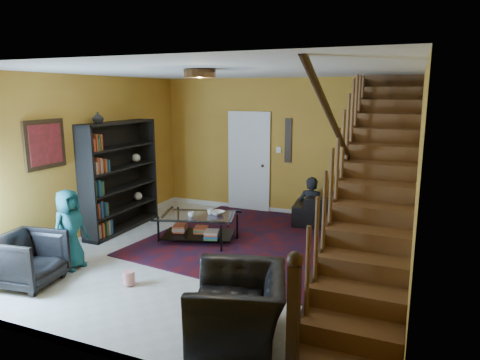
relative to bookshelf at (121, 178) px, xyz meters
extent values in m
plane|color=beige|center=(2.40, -0.60, -0.96)|extent=(5.50, 5.50, 0.00)
plane|color=gold|center=(2.40, 2.15, 0.44)|extent=(5.20, 0.00, 5.20)
plane|color=gold|center=(2.40, -3.35, 0.44)|extent=(5.20, 0.00, 5.20)
plane|color=gold|center=(-0.20, -0.60, 0.44)|extent=(0.00, 5.50, 5.50)
plane|color=gold|center=(5.00, -0.60, 0.44)|extent=(0.00, 5.50, 5.50)
plane|color=white|center=(2.40, -0.60, 1.84)|extent=(5.50, 5.50, 0.00)
cube|color=silver|center=(2.40, 2.14, -0.91)|extent=(5.20, 0.02, 0.10)
cube|color=silver|center=(-0.19, -0.60, -0.91)|extent=(0.02, 5.50, 0.10)
cube|color=gold|center=(4.53, -0.60, 0.36)|extent=(0.95, 4.92, 2.83)
cube|color=black|center=(4.07, -0.60, 0.44)|extent=(0.04, 5.02, 3.02)
cylinder|color=black|center=(4.10, -0.60, 0.89)|extent=(0.07, 4.20, 2.44)
cube|color=black|center=(4.10, -3.00, -0.41)|extent=(0.10, 0.10, 1.10)
cube|color=black|center=(0.00, 0.00, 0.04)|extent=(0.35, 1.80, 2.00)
cube|color=black|center=(0.00, 0.00, -0.56)|extent=(0.35, 1.72, 0.03)
cube|color=black|center=(0.00, 0.00, 0.20)|extent=(0.35, 1.72, 0.03)
cube|color=silver|center=(1.70, 2.12, 0.06)|extent=(0.82, 0.05, 2.05)
cube|color=maroon|center=(-0.17, -1.50, 0.79)|extent=(0.04, 0.74, 0.74)
cube|color=black|center=(2.55, 2.13, 0.59)|extent=(0.14, 0.03, 0.90)
cylinder|color=#3F2814|center=(2.40, -1.40, 1.78)|extent=(0.40, 0.40, 0.10)
cube|color=#450C0F|center=(2.69, 0.63, -0.95)|extent=(4.13, 4.59, 0.02)
imported|color=black|center=(3.90, 1.70, -0.66)|extent=(2.12, 0.97, 0.60)
imported|color=black|center=(0.35, -2.43, -0.61)|extent=(0.87, 0.85, 0.70)
imported|color=black|center=(3.40, -2.54, -0.61)|extent=(1.23, 1.32, 0.71)
imported|color=black|center=(3.16, 1.75, -0.73)|extent=(0.51, 0.35, 1.36)
imported|color=black|center=(3.88, 1.75, -0.82)|extent=(0.60, 0.48, 1.18)
imported|color=#175758|center=(0.45, -1.78, -0.38)|extent=(0.40, 0.59, 1.17)
cube|color=black|center=(1.04, -0.41, -0.73)|extent=(0.04, 0.04, 0.46)
cube|color=black|center=(2.22, -0.41, -0.73)|extent=(0.04, 0.04, 0.46)
cube|color=black|center=(1.04, 0.25, -0.73)|extent=(0.04, 0.04, 0.46)
cube|color=black|center=(2.22, 0.25, -0.73)|extent=(0.04, 0.04, 0.46)
cube|color=black|center=(1.63, -0.08, -0.84)|extent=(1.31, 0.98, 0.02)
cube|color=silver|center=(1.63, -0.08, -0.50)|extent=(1.39, 1.05, 0.02)
imported|color=#999999|center=(1.59, -0.23, -0.45)|extent=(0.13, 0.13, 0.09)
imported|color=#999999|center=(1.80, 0.03, -0.45)|extent=(0.11, 0.11, 0.09)
imported|color=#999999|center=(1.92, 0.07, -0.47)|extent=(0.31, 0.31, 0.06)
imported|color=#999999|center=(0.00, -0.50, 1.13)|extent=(0.18, 0.18, 0.19)
cylinder|color=red|center=(1.59, -1.95, -0.85)|extent=(0.20, 0.20, 0.18)
camera|label=1|loc=(4.96, -6.26, 1.54)|focal=32.00mm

